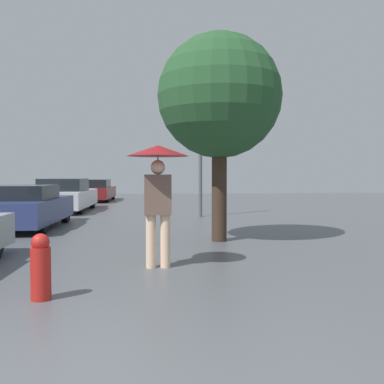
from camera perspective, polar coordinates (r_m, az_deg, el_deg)
name	(u,v)px	position (r m, az deg, el deg)	size (l,w,h in m)	color
pedestrian	(158,175)	(6.70, -4.57, 2.24)	(0.97, 0.97, 1.92)	beige
parked_car_second	(24,207)	(12.63, -21.48, -1.89)	(1.84, 4.10, 1.18)	navy
parked_car_third	(65,196)	(17.87, -16.58, -0.48)	(1.89, 4.58, 1.30)	silver
parked_car_farthest	(95,191)	(24.25, -12.87, 0.18)	(1.88, 4.53, 1.19)	maroon
tree	(219,97)	(9.53, 3.69, 12.51)	(2.70, 2.70, 4.52)	#38281E
street_lamp	(200,136)	(14.84, 1.13, 7.42)	(0.26, 0.26, 4.77)	#515456
fire_hydrant	(41,267)	(5.37, -19.53, -9.39)	(0.23, 0.23, 0.78)	#B21E19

